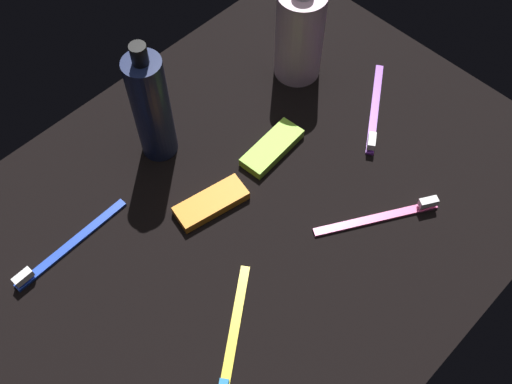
% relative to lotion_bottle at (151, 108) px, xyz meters
% --- Properties ---
extents(ground_plane, '(0.84, 0.64, 0.01)m').
position_rel_lotion_bottle_xyz_m(ground_plane, '(-0.03, 0.17, -0.10)').
color(ground_plane, black).
extents(lotion_bottle, '(0.05, 0.05, 0.21)m').
position_rel_lotion_bottle_xyz_m(lotion_bottle, '(0.00, 0.00, 0.00)').
color(lotion_bottle, '#151E43').
rests_on(lotion_bottle, ground_plane).
extents(bodywash_bottle, '(0.07, 0.07, 0.18)m').
position_rel_lotion_bottle_xyz_m(bodywash_bottle, '(-0.26, 0.04, -0.01)').
color(bodywash_bottle, silver).
rests_on(bodywash_bottle, ground_plane).
extents(toothbrush_pink, '(0.16, 0.10, 0.02)m').
position_rel_lotion_bottle_xyz_m(toothbrush_pink, '(-0.14, 0.31, -0.09)').
color(toothbrush_pink, '#E55999').
rests_on(toothbrush_pink, ground_plane).
extents(toothbrush_yellow, '(0.15, 0.12, 0.02)m').
position_rel_lotion_bottle_xyz_m(toothbrush_yellow, '(0.13, 0.29, -0.09)').
color(toothbrush_yellow, yellow).
rests_on(toothbrush_yellow, ground_plane).
extents(toothbrush_blue, '(0.18, 0.02, 0.02)m').
position_rel_lotion_bottle_xyz_m(toothbrush_blue, '(0.20, 0.04, -0.09)').
color(toothbrush_blue, blue).
rests_on(toothbrush_blue, ground_plane).
extents(toothbrush_purple, '(0.16, 0.11, 0.02)m').
position_rel_lotion_bottle_xyz_m(toothbrush_purple, '(-0.28, 0.19, -0.09)').
color(toothbrush_purple, purple).
rests_on(toothbrush_purple, ground_plane).
extents(snack_bar_lime, '(0.11, 0.05, 0.01)m').
position_rel_lotion_bottle_xyz_m(snack_bar_lime, '(-0.11, 0.12, -0.08)').
color(snack_bar_lime, '#8CD133').
rests_on(snack_bar_lime, ground_plane).
extents(snack_bar_orange, '(0.11, 0.06, 0.01)m').
position_rel_lotion_bottle_xyz_m(snack_bar_orange, '(0.02, 0.13, -0.08)').
color(snack_bar_orange, orange).
rests_on(snack_bar_orange, ground_plane).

